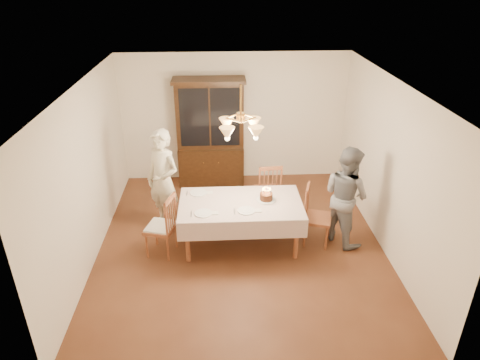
{
  "coord_description": "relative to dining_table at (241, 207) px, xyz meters",
  "views": [
    {
      "loc": [
        -0.31,
        -5.74,
        4.03
      ],
      "look_at": [
        0.0,
        0.2,
        1.05
      ],
      "focal_mm": 32.0,
      "sensor_mm": 36.0,
      "label": 1
    }
  ],
  "objects": [
    {
      "name": "dining_table",
      "position": [
        0.0,
        0.0,
        0.0
      ],
      "size": [
        1.9,
        1.1,
        0.76
      ],
      "color": "brown",
      "rests_on": "ground"
    },
    {
      "name": "chair_left_end",
      "position": [
        -1.23,
        -0.18,
        -0.23
      ],
      "size": [
        0.53,
        0.54,
        1.0
      ],
      "color": "brown",
      "rests_on": "ground"
    },
    {
      "name": "chair_right_end",
      "position": [
        1.21,
        -0.02,
        -0.24
      ],
      "size": [
        0.53,
        0.55,
        1.0
      ],
      "color": "brown",
      "rests_on": "ground"
    },
    {
      "name": "china_hutch",
      "position": [
        -0.48,
        2.25,
        0.36
      ],
      "size": [
        1.38,
        0.54,
        2.16
      ],
      "color": "black",
      "rests_on": "ground"
    },
    {
      "name": "place_setting_near_left",
      "position": [
        -0.56,
        -0.3,
        0.08
      ],
      "size": [
        0.41,
        0.26,
        0.02
      ],
      "color": "white",
      "rests_on": "dining_table"
    },
    {
      "name": "ground",
      "position": [
        0.0,
        0.0,
        -0.68
      ],
      "size": [
        5.0,
        5.0,
        0.0
      ],
      "primitive_type": "plane",
      "color": "#512917",
      "rests_on": "ground"
    },
    {
      "name": "chandelier",
      "position": [
        -0.0,
        -0.0,
        1.29
      ],
      "size": [
        0.62,
        0.62,
        0.73
      ],
      "color": "#BF8C3F",
      "rests_on": "ground"
    },
    {
      "name": "birthday_cake",
      "position": [
        0.4,
        0.06,
        0.13
      ],
      "size": [
        0.3,
        0.3,
        0.2
      ],
      "color": "white",
      "rests_on": "dining_table"
    },
    {
      "name": "chair_far_side",
      "position": [
        0.54,
        0.95,
        -0.24
      ],
      "size": [
        0.47,
        0.46,
        1.0
      ],
      "color": "brown",
      "rests_on": "ground"
    },
    {
      "name": "place_setting_far_left",
      "position": [
        -0.65,
        0.35,
        0.08
      ],
      "size": [
        0.42,
        0.27,
        0.02
      ],
      "color": "white",
      "rests_on": "dining_table"
    },
    {
      "name": "place_setting_near_right",
      "position": [
        0.08,
        -0.26,
        0.08
      ],
      "size": [
        0.41,
        0.27,
        0.02
      ],
      "color": "white",
      "rests_on": "dining_table"
    },
    {
      "name": "room_shell",
      "position": [
        0.0,
        0.0,
        0.9
      ],
      "size": [
        5.0,
        5.0,
        5.0
      ],
      "color": "white",
      "rests_on": "ground"
    },
    {
      "name": "elderly_woman",
      "position": [
        -1.25,
        0.61,
        0.19
      ],
      "size": [
        0.76,
        0.71,
        1.74
      ],
      "primitive_type": "imported",
      "rotation": [
        0.0,
        0.0,
        -0.63
      ],
      "color": "white",
      "rests_on": "ground"
    },
    {
      "name": "adult_in_grey",
      "position": [
        1.66,
        0.05,
        0.13
      ],
      "size": [
        0.93,
        0.99,
        1.63
      ],
      "primitive_type": "imported",
      "rotation": [
        0.0,
        0.0,
        2.09
      ],
      "color": "slate",
      "rests_on": "ground"
    }
  ]
}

